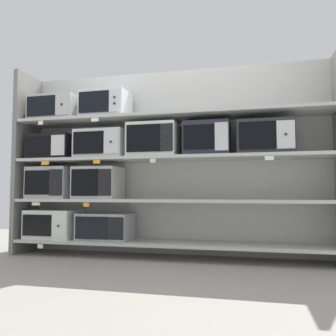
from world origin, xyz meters
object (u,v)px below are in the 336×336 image
(microwave_2, at_px, (52,183))
(microwave_10, at_px, (106,105))
(microwave_7, at_px, (207,139))
(microwave_6, at_px, (154,141))
(microwave_8, at_px, (265,138))
(microwave_3, at_px, (98,183))
(microwave_4, at_px, (53,148))
(microwave_5, at_px, (102,145))
(microwave_9, at_px, (56,109))
(microwave_1, at_px, (105,226))
(microwave_0, at_px, (53,224))

(microwave_2, xyz_separation_m, microwave_10, (0.62, -0.00, 0.82))
(microwave_2, bearing_deg, microwave_7, 0.00)
(microwave_6, relative_size, microwave_8, 0.95)
(microwave_3, relative_size, microwave_6, 0.92)
(microwave_2, bearing_deg, microwave_3, -0.03)
(microwave_10, bearing_deg, microwave_7, 0.01)
(microwave_4, bearing_deg, microwave_3, -0.05)
(microwave_4, bearing_deg, microwave_5, -0.02)
(microwave_4, bearing_deg, microwave_7, -0.00)
(microwave_8, distance_m, microwave_9, 2.25)
(microwave_1, relative_size, microwave_7, 1.21)
(microwave_8, bearing_deg, microwave_10, 180.00)
(microwave_0, bearing_deg, microwave_7, 0.00)
(microwave_0, bearing_deg, microwave_10, -0.02)
(microwave_1, relative_size, microwave_10, 1.12)
(microwave_3, relative_size, microwave_10, 0.94)
(microwave_9, relative_size, microwave_10, 1.08)
(microwave_9, bearing_deg, microwave_1, -0.01)
(microwave_4, distance_m, microwave_9, 0.42)
(microwave_7, relative_size, microwave_9, 0.85)
(microwave_7, xyz_separation_m, microwave_9, (-1.66, -0.00, 0.39))
(microwave_4, relative_size, microwave_8, 0.93)
(microwave_3, xyz_separation_m, microwave_8, (1.70, 0.00, 0.41))
(microwave_8, bearing_deg, microwave_5, 180.00)
(microwave_5, distance_m, microwave_7, 1.11)
(microwave_0, relative_size, microwave_3, 1.15)
(microwave_2, relative_size, microwave_3, 1.02)
(microwave_1, xyz_separation_m, microwave_3, (-0.08, -0.00, 0.45))
(microwave_0, xyz_separation_m, microwave_2, (-0.03, -0.00, 0.44))
(microwave_0, distance_m, microwave_5, 1.01)
(microwave_0, height_order, microwave_9, microwave_9)
(microwave_3, bearing_deg, microwave_5, 0.33)
(microwave_5, height_order, microwave_8, microwave_8)
(microwave_1, distance_m, microwave_8, 1.83)
(microwave_3, height_order, microwave_6, microwave_6)
(microwave_10, bearing_deg, microwave_0, 179.98)
(microwave_4, distance_m, microwave_5, 0.57)
(microwave_4, xyz_separation_m, microwave_5, (0.57, -0.00, 0.02))
(microwave_0, relative_size, microwave_9, 1.00)
(microwave_1, relative_size, microwave_3, 1.19)
(microwave_1, relative_size, microwave_5, 1.04)
(microwave_0, xyz_separation_m, microwave_8, (2.21, -0.00, 0.85))
(microwave_2, xyz_separation_m, microwave_9, (0.03, -0.00, 0.81))
(microwave_2, relative_size, microwave_6, 0.94)
(microwave_3, bearing_deg, microwave_4, 179.95)
(microwave_3, xyz_separation_m, microwave_6, (0.61, 0.00, 0.42))
(microwave_2, relative_size, microwave_10, 0.96)
(microwave_10, bearing_deg, microwave_4, 179.97)
(microwave_2, distance_m, microwave_10, 1.02)
(microwave_3, distance_m, microwave_4, 0.66)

